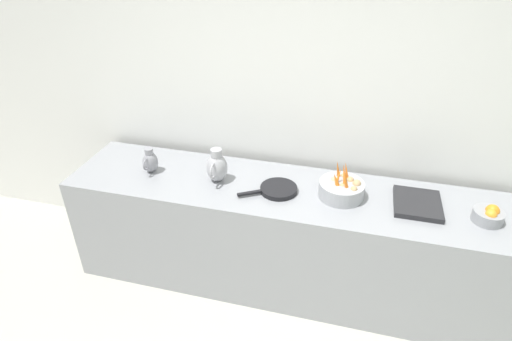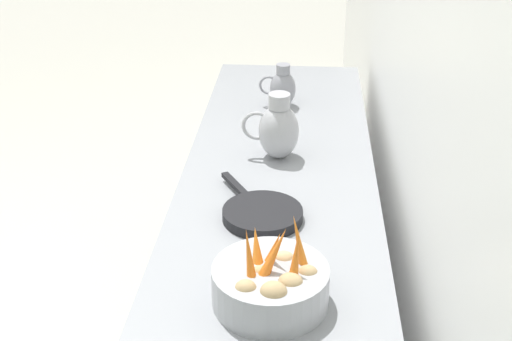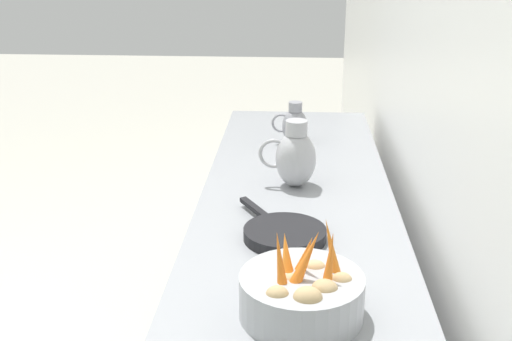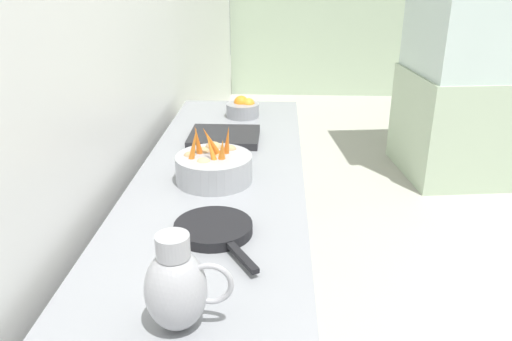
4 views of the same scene
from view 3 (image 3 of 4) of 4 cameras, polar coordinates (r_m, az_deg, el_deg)
vegetable_colander at (r=1.60m, az=4.12°, el=-10.79°), size 0.31×0.31×0.24m
metal_pitcher_tall at (r=2.38m, az=3.48°, el=1.21°), size 0.21×0.15×0.25m
metal_pitcher_short at (r=2.89m, az=3.43°, el=4.03°), size 0.16×0.11×0.19m
skillet_on_counter at (r=2.00m, az=2.49°, el=-5.57°), size 0.29×0.39×0.03m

